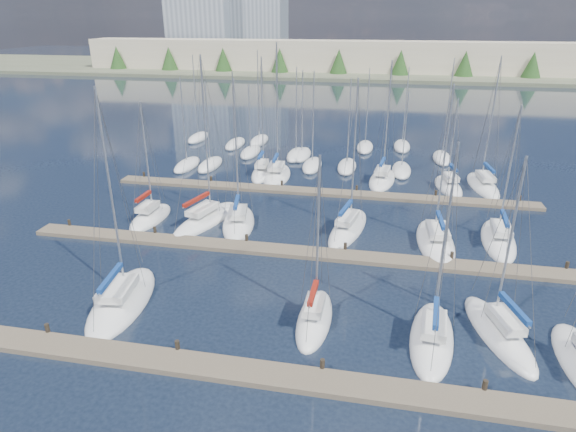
% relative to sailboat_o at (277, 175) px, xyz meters
% --- Properties ---
extents(ground, '(400.00, 400.00, 0.00)m').
position_rel_sailboat_o_xyz_m(ground, '(5.40, 25.25, -0.19)').
color(ground, '#192333').
rests_on(ground, ground).
extents(dock_near, '(44.00, 1.93, 1.10)m').
position_rel_sailboat_o_xyz_m(dock_near, '(5.40, -32.74, -0.04)').
color(dock_near, '#6B5E4C').
rests_on(dock_near, ground).
extents(dock_mid, '(44.00, 1.93, 1.10)m').
position_rel_sailboat_o_xyz_m(dock_mid, '(5.40, -18.74, -0.04)').
color(dock_mid, '#6B5E4C').
rests_on(dock_mid, ground).
extents(dock_far, '(44.00, 1.93, 1.10)m').
position_rel_sailboat_o_xyz_m(dock_far, '(5.40, -4.74, -0.04)').
color(dock_far, '#6B5E4C').
rests_on(dock_far, ground).
extents(sailboat_o, '(3.67, 8.50, 15.38)m').
position_rel_sailboat_o_xyz_m(sailboat_o, '(0.00, 0.00, 0.00)').
color(sailboat_o, white).
rests_on(sailboat_o, ground).
extents(sailboat_i, '(4.94, 9.70, 15.08)m').
position_rel_sailboat_o_xyz_m(sailboat_i, '(-3.49, -14.02, 0.00)').
color(sailboat_i, white).
rests_on(sailboat_i, ground).
extents(sailboat_k, '(4.03, 9.19, 13.50)m').
position_rel_sailboat_o_xyz_m(sailboat_k, '(9.28, -13.52, -0.00)').
color(sailboat_k, white).
rests_on(sailboat_k, ground).
extents(sailboat_c, '(4.46, 9.08, 14.38)m').
position_rel_sailboat_o_xyz_m(sailboat_c, '(-4.17, -27.80, -0.01)').
color(sailboat_c, white).
rests_on(sailboat_c, ground).
extents(sailboat_r, '(3.46, 9.00, 14.29)m').
position_rel_sailboat_o_xyz_m(sailboat_r, '(22.74, 0.73, -0.00)').
color(sailboat_r, white).
rests_on(sailboat_r, ground).
extents(sailboat_j, '(4.29, 8.27, 13.29)m').
position_rel_sailboat_o_xyz_m(sailboat_j, '(-0.39, -14.15, -0.01)').
color(sailboat_j, white).
rests_on(sailboat_j, ground).
extents(sailboat_f, '(4.21, 8.08, 11.37)m').
position_rel_sailboat_o_xyz_m(sailboat_f, '(19.07, -26.71, -0.01)').
color(sailboat_f, white).
rests_on(sailboat_f, ground).
extents(sailboat_n, '(2.87, 7.77, 13.84)m').
position_rel_sailboat_o_xyz_m(sailboat_n, '(-1.87, 0.69, 0.01)').
color(sailboat_n, white).
rests_on(sailboat_n, ground).
extents(sailboat_m, '(3.26, 8.62, 11.83)m').
position_rel_sailboat_o_xyz_m(sailboat_m, '(21.62, -13.39, -0.01)').
color(sailboat_m, white).
rests_on(sailboat_m, ground).
extents(sailboat_d, '(2.09, 6.53, 11.06)m').
position_rel_sailboat_o_xyz_m(sailboat_d, '(8.35, -27.40, 0.00)').
color(sailboat_d, white).
rests_on(sailboat_d, ground).
extents(sailboat_h, '(2.57, 6.54, 11.28)m').
position_rel_sailboat_o_xyz_m(sailboat_h, '(-8.64, -14.56, -0.01)').
color(sailboat_h, white).
rests_on(sailboat_h, ground).
extents(sailboat_p, '(3.63, 8.34, 13.71)m').
position_rel_sailboat_o_xyz_m(sailboat_p, '(11.97, 0.69, -0.01)').
color(sailboat_p, white).
rests_on(sailboat_p, ground).
extents(sailboat_l, '(3.29, 8.99, 13.35)m').
position_rel_sailboat_o_xyz_m(sailboat_l, '(16.50, -14.69, -0.01)').
color(sailboat_l, white).
rests_on(sailboat_l, ground).
extents(sailboat_q, '(3.43, 7.09, 10.22)m').
position_rel_sailboat_o_xyz_m(sailboat_q, '(19.03, -0.32, -0.02)').
color(sailboat_q, white).
rests_on(sailboat_q, ground).
extents(sailboat_e, '(3.23, 7.79, 12.23)m').
position_rel_sailboat_o_xyz_m(sailboat_e, '(15.22, -27.98, -0.00)').
color(sailboat_e, white).
rests_on(sailboat_e, ground).
extents(distant_boats, '(36.93, 20.75, 13.30)m').
position_rel_sailboat_o_xyz_m(distant_boats, '(1.05, 9.01, 0.10)').
color(distant_boats, '#9EA0A5').
rests_on(distant_boats, ground).
extents(shoreline, '(400.00, 60.00, 38.00)m').
position_rel_sailboat_o_xyz_m(shoreline, '(-7.89, 115.02, 7.25)').
color(shoreline, '#666B51').
rests_on(shoreline, ground).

